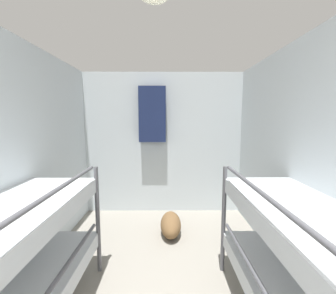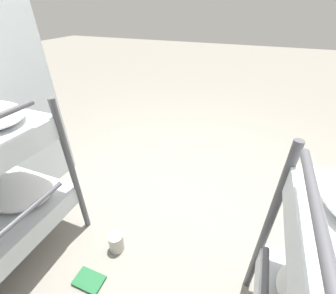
# 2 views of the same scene
# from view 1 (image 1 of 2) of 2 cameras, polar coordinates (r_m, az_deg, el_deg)

# --- Properties ---
(wall_right) EXTENTS (0.06, 4.18, 2.39)m
(wall_right) POSITION_cam_1_polar(r_m,az_deg,el_deg) (2.26, 34.98, -4.94)
(wall_right) COLOR silver
(wall_right) RESTS_ON ground_plane
(wall_back) EXTENTS (2.78, 0.06, 2.39)m
(wall_back) POSITION_cam_1_polar(r_m,az_deg,el_deg) (3.88, -1.25, 0.89)
(wall_back) COLOR silver
(wall_back) RESTS_ON ground_plane
(bunk_stack_right_near) EXTENTS (0.69, 1.94, 1.17)m
(bunk_stack_right_near) POSITION_cam_1_polar(r_m,az_deg,el_deg) (1.80, 34.58, -26.10)
(bunk_stack_right_near) COLOR #4C4C51
(bunk_stack_right_near) RESTS_ON ground_plane
(duffel_bag) EXTENTS (0.29, 0.61, 0.29)m
(duffel_bag) POSITION_cam_1_polar(r_m,az_deg,el_deg) (3.34, 0.69, -19.06)
(duffel_bag) COLOR brown
(duffel_bag) RESTS_ON ground_plane
(hanging_coat) EXTENTS (0.44, 0.12, 0.90)m
(hanging_coat) POSITION_cam_1_polar(r_m,az_deg,el_deg) (3.71, -4.00, 8.26)
(hanging_coat) COLOR #192347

